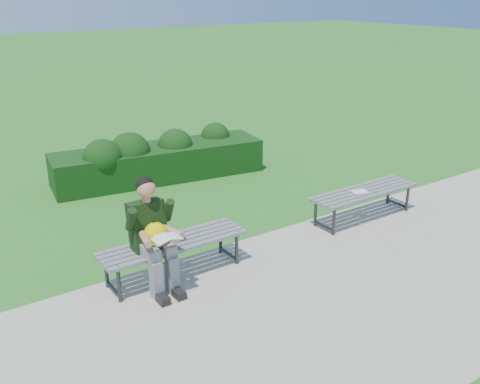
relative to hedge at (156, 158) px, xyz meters
The scene contains 7 objects.
ground 3.07m from the hedge, 92.40° to the right, with size 80.00×80.00×0.00m.
walkway 4.81m from the hedge, 91.53° to the right, with size 30.00×3.50×0.02m.
hedge is the anchor object (origin of this frame).
bench_left 3.65m from the hedge, 112.55° to the right, with size 1.80×0.50×0.46m.
bench_right 3.86m from the hedge, 62.96° to the right, with size 1.80×0.50×0.46m.
seated_boy 3.88m from the hedge, 116.10° to the right, with size 0.56×0.76×1.31m.
paper_sheet 3.82m from the hedge, 64.29° to the right, with size 0.26×0.22×0.01m.
Camera 1 is at (-3.83, -5.50, 3.28)m, focal length 40.00 mm.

